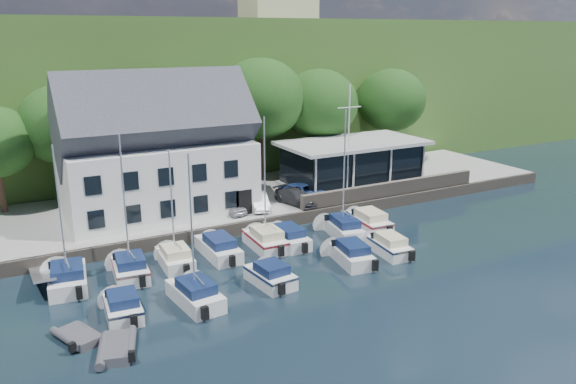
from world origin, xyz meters
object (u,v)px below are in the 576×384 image
boat_r1_4 (265,184)px  boat_r2_4 (388,243)px  car_silver (230,206)px  car_dgrey (296,197)px  boat_r1_2 (172,204)px  boat_r1_0 (60,212)px  boat_r1_7 (368,219)px  boat_r2_2 (270,273)px  dinghy_1 (117,346)px  boat_r1_3 (218,246)px  car_white (259,201)px  boat_r2_0 (122,304)px  boat_r1_5 (288,235)px  boat_r2_1 (192,227)px  harbor_building (157,158)px  club_pavilion (352,163)px  boat_r1_6 (344,175)px  flagpole (348,142)px  dinghy_0 (79,335)px  boat_r2_3 (351,252)px  car_blue (304,192)px  boat_r1_1 (125,208)px

boat_r1_4 → boat_r2_4: boat_r1_4 is taller
car_silver → car_dgrey: 5.78m
boat_r1_2 → boat_r1_0: bearing=-176.0°
car_dgrey → boat_r1_7: bearing=-73.4°
boat_r2_2 → dinghy_1: (-9.80, -3.28, -0.36)m
car_silver → boat_r1_3: bearing=-132.6°
car_white → boat_r1_4: 6.81m
boat_r1_0 → boat_r2_0: bearing=-60.2°
boat_r2_0 → boat_r1_0: bearing=117.3°
boat_r1_5 → boat_r2_1: bearing=-146.9°
boat_r2_1 → car_silver: bearing=52.6°
car_silver → boat_r1_7: (9.11, -5.87, -0.81)m
boat_r2_2 → harbor_building: bearing=94.4°
car_white → boat_r2_0: bearing=-125.3°
club_pavilion → boat_r1_6: boat_r1_6 is taller
boat_r2_1 → dinghy_1: size_ratio=2.98×
flagpole → boat_r2_2: size_ratio=1.96×
boat_r1_5 → boat_r2_0: 13.82m
boat_r1_5 → dinghy_0: size_ratio=2.29×
boat_r1_4 → boat_r2_4: 9.41m
boat_r2_0 → dinghy_0: boat_r2_0 is taller
boat_r1_3 → car_white: bearing=43.4°
boat_r1_5 → harbor_building: bearing=128.2°
club_pavilion → boat_r2_1: size_ratio=1.45×
boat_r1_5 → boat_r1_6: boat_r1_6 is taller
boat_r1_5 → boat_r2_3: size_ratio=1.06×
flagpole → boat_r1_3: (-13.92, -5.07, -5.05)m
car_silver → boat_r1_6: boat_r1_6 is taller
car_white → boat_r1_5: car_white is taller
boat_r2_2 → dinghy_0: boat_r2_2 is taller
dinghy_0 → boat_r1_5: bearing=1.9°
boat_r1_7 → boat_r2_0: 20.51m
harbor_building → car_blue: size_ratio=3.51×
car_white → boat_r1_3: (-5.65, -5.46, -0.87)m
car_silver → boat_r1_7: bearing=-45.7°
club_pavilion → boat_r1_0: 27.55m
car_blue → boat_r2_2: size_ratio=0.84×
boat_r1_3 → harbor_building: bearing=99.5°
boat_r1_0 → boat_r2_4: boat_r1_0 is taller
boat_r2_4 → dinghy_1: size_ratio=1.88×
boat_r1_4 → boat_r2_2: size_ratio=1.90×
car_blue → dinghy_1: car_blue is taller
boat_r1_4 → dinghy_0: 15.75m
dinghy_0 → boat_r1_1: bearing=36.1°
boat_r1_5 → boat_r2_3: bearing=-65.8°
car_silver → boat_r1_5: car_silver is taller
car_silver → dinghy_1: bearing=-142.1°
boat_r1_2 → boat_r2_1: (-0.63, -5.71, 0.36)m
boat_r1_1 → car_dgrey: bearing=26.9°
boat_r1_2 → boat_r2_0: size_ratio=1.73×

